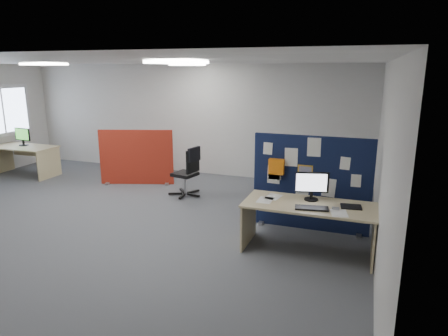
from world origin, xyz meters
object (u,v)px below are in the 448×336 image
(monitor_main, at_px, (312,185))
(navy_divider, at_px, (310,183))
(red_divider, at_px, (136,158))
(second_desk, at_px, (25,153))
(main_desk, at_px, (309,214))
(monitor_second, at_px, (23,136))
(office_chair, at_px, (189,169))

(monitor_main, bearing_deg, navy_divider, 85.08)
(red_divider, height_order, second_desk, red_divider)
(monitor_main, bearing_deg, main_desk, -104.24)
(main_desk, height_order, second_desk, same)
(red_divider, bearing_deg, second_desk, 166.14)
(main_desk, distance_m, red_divider, 4.73)
(main_desk, relative_size, monitor_second, 3.81)
(monitor_main, xyz_separation_m, second_desk, (-7.26, 1.77, -0.41))
(navy_divider, bearing_deg, main_desk, -81.65)
(main_desk, xyz_separation_m, monitor_second, (-7.33, 1.98, 0.41))
(main_desk, height_order, monitor_second, monitor_second)
(navy_divider, distance_m, monitor_second, 7.30)
(main_desk, height_order, monitor_main, monitor_main)
(red_divider, relative_size, office_chair, 1.56)
(navy_divider, bearing_deg, monitor_main, -80.02)
(monitor_main, bearing_deg, office_chair, 134.54)
(main_desk, relative_size, office_chair, 1.79)
(monitor_main, xyz_separation_m, red_divider, (-4.21, 2.01, -0.35))
(monitor_main, xyz_separation_m, office_chair, (-2.70, 1.60, -0.38))
(navy_divider, relative_size, second_desk, 1.18)
(monitor_main, relative_size, monitor_second, 0.98)
(navy_divider, xyz_separation_m, office_chair, (-2.59, 0.92, -0.20))
(second_desk, bearing_deg, main_desk, -14.79)
(navy_divider, distance_m, main_desk, 0.86)
(main_desk, bearing_deg, office_chair, 147.21)
(main_desk, distance_m, monitor_main, 0.43)
(navy_divider, xyz_separation_m, red_divider, (-4.09, 1.33, -0.17))
(monitor_second, bearing_deg, office_chair, 2.26)
(monitor_main, height_order, second_desk, monitor_main)
(second_desk, relative_size, monitor_second, 3.34)
(monitor_main, relative_size, second_desk, 0.29)
(navy_divider, xyz_separation_m, monitor_second, (-7.21, 1.15, 0.18))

